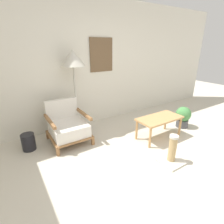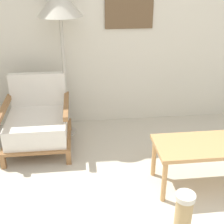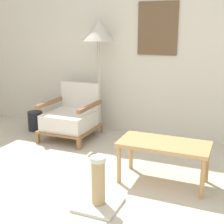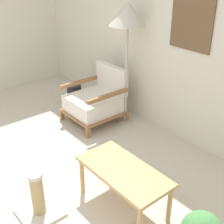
{
  "view_description": "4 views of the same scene",
  "coord_description": "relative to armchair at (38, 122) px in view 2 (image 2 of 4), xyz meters",
  "views": [
    {
      "loc": [
        -1.77,
        -1.08,
        1.75
      ],
      "look_at": [
        -0.08,
        1.56,
        0.55
      ],
      "focal_mm": 28.0,
      "sensor_mm": 36.0,
      "label": 1
    },
    {
      "loc": [
        -0.4,
        -1.21,
        1.87
      ],
      "look_at": [
        -0.08,
        1.56,
        0.55
      ],
      "focal_mm": 50.0,
      "sensor_mm": 36.0,
      "label": 2
    },
    {
      "loc": [
        1.36,
        -1.87,
        1.53
      ],
      "look_at": [
        -0.08,
        1.56,
        0.55
      ],
      "focal_mm": 50.0,
      "sensor_mm": 36.0,
      "label": 3
    },
    {
      "loc": [
        2.4,
        -0.48,
        2.21
      ],
      "look_at": [
        -0.08,
        1.56,
        0.55
      ],
      "focal_mm": 50.0,
      "sensor_mm": 36.0,
      "label": 4
    }
  ],
  "objects": [
    {
      "name": "coffee_table",
      "position": [
        1.56,
        -0.85,
        0.07
      ],
      "size": [
        0.91,
        0.45,
        0.44
      ],
      "color": "tan",
      "rests_on": "ground_plane"
    },
    {
      "name": "floor_lamp",
      "position": [
        0.31,
        0.29,
        1.17
      ],
      "size": [
        0.47,
        0.47,
        1.68
      ],
      "color": "#B7B2A8",
      "rests_on": "ground_plane"
    },
    {
      "name": "armchair",
      "position": [
        0.0,
        0.0,
        0.0
      ],
      "size": [
        0.71,
        0.74,
        0.77
      ],
      "color": "olive",
      "rests_on": "ground_plane"
    },
    {
      "name": "wall_back",
      "position": [
        0.86,
        0.61,
        1.04
      ],
      "size": [
        8.0,
        0.09,
        2.7
      ],
      "color": "silver",
      "rests_on": "ground_plane"
    }
  ]
}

